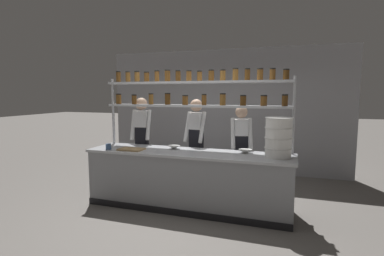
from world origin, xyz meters
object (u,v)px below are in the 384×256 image
at_px(spice_shelf_unit, 194,95).
at_px(cutting_board, 131,149).
at_px(chef_right, 241,147).
at_px(serving_cup_front, 108,147).
at_px(prep_bowl_center_front, 245,151).
at_px(prep_bowl_near_left, 174,147).
at_px(chef_left, 142,137).
at_px(container_stack, 278,138).
at_px(chef_center, 196,140).

height_order(spice_shelf_unit, cutting_board, spice_shelf_unit).
bearing_deg(chef_right, serving_cup_front, -173.15).
bearing_deg(cutting_board, prep_bowl_center_front, 10.22).
bearing_deg(prep_bowl_near_left, chef_left, 153.14).
bearing_deg(spice_shelf_unit, cutting_board, -151.65).
distance_m(chef_right, cutting_board, 1.85).
relative_size(chef_right, container_stack, 2.81).
xyz_separation_m(chef_center, prep_bowl_near_left, (-0.22, -0.53, -0.06)).
bearing_deg(prep_bowl_near_left, prep_bowl_center_front, 1.04).
distance_m(spice_shelf_unit, chef_right, 1.19).
relative_size(prep_bowl_near_left, serving_cup_front, 2.25).
distance_m(container_stack, prep_bowl_near_left, 1.69).
bearing_deg(prep_bowl_near_left, container_stack, -4.79).
relative_size(chef_right, serving_cup_front, 17.88).
distance_m(spice_shelf_unit, prep_bowl_center_front, 1.25).
relative_size(container_stack, prep_bowl_near_left, 2.83).
xyz_separation_m(chef_left, prep_bowl_near_left, (0.81, -0.41, -0.08)).
xyz_separation_m(chef_right, container_stack, (0.64, -0.66, 0.28)).
relative_size(chef_left, container_stack, 3.04).
xyz_separation_m(container_stack, cutting_board, (-2.29, -0.16, -0.28)).
xyz_separation_m(spice_shelf_unit, chef_center, (-0.08, 0.33, -0.81)).
distance_m(chef_center, prep_bowl_near_left, 0.57).
bearing_deg(chef_right, chef_left, 166.59).
height_order(container_stack, serving_cup_front, container_stack).
bearing_deg(chef_right, container_stack, -62.31).
xyz_separation_m(chef_right, serving_cup_front, (-2.04, -0.89, 0.03)).
height_order(chef_left, cutting_board, chef_left).
bearing_deg(chef_left, chef_right, -8.71).
relative_size(chef_left, serving_cup_front, 19.32).
relative_size(spice_shelf_unit, cutting_board, 7.94).
distance_m(spice_shelf_unit, chef_center, 0.88).
distance_m(chef_center, prep_bowl_center_front, 1.09).
bearing_deg(chef_center, chef_right, 6.43).
distance_m(chef_center, cutting_board, 1.19).
bearing_deg(container_stack, chef_left, 167.45).
distance_m(prep_bowl_near_left, serving_cup_front, 1.08).
height_order(chef_right, cutting_board, chef_right).
xyz_separation_m(container_stack, serving_cup_front, (-2.68, -0.23, -0.24)).
height_order(chef_center, container_stack, chef_center).
xyz_separation_m(prep_bowl_near_left, serving_cup_front, (-1.01, -0.37, 0.02)).
relative_size(chef_center, chef_right, 1.07).
xyz_separation_m(chef_center, container_stack, (1.45, -0.67, 0.20)).
bearing_deg(spice_shelf_unit, serving_cup_front, -156.69).
bearing_deg(spice_shelf_unit, chef_left, 168.79).
bearing_deg(serving_cup_front, prep_bowl_center_front, 10.14).
relative_size(spice_shelf_unit, prep_bowl_near_left, 15.53).
relative_size(chef_center, serving_cup_front, 19.07).
relative_size(container_stack, prep_bowl_center_front, 2.73).
bearing_deg(serving_cup_front, chef_center, 36.09).
bearing_deg(chef_left, chef_center, -5.59).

